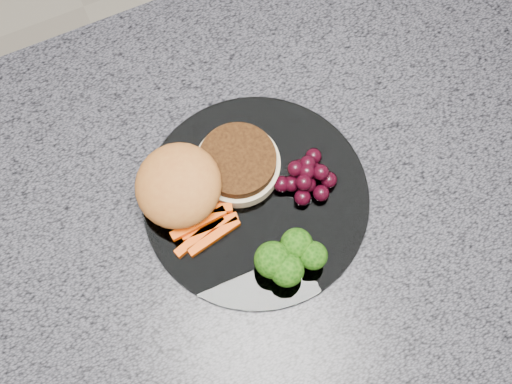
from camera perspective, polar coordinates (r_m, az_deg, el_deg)
island_cabinet at (r=1.27m, az=-3.22°, el=-8.97°), size 1.20×0.60×0.86m
countertop at (r=0.83m, az=-4.86°, el=-3.02°), size 1.20×0.60×0.04m
plate at (r=0.82m, az=0.00°, el=-0.55°), size 0.26×0.26×0.01m
burger at (r=0.80m, az=-4.50°, el=1.04°), size 0.20×0.13×0.05m
carrot_sticks at (r=0.80m, az=-4.15°, el=-2.69°), size 0.08×0.05×0.02m
broccoli at (r=0.76m, az=2.62°, el=-5.33°), size 0.08×0.06×0.05m
grape_bunch at (r=0.81m, az=4.10°, el=1.22°), size 0.07×0.06×0.03m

